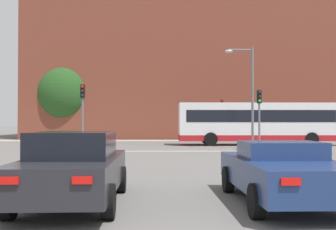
{
  "coord_description": "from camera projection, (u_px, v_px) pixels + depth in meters",
  "views": [
    {
      "loc": [
        -0.48,
        -4.0,
        1.72
      ],
      "look_at": [
        -0.01,
        28.45,
        2.31
      ],
      "focal_mm": 45.0,
      "sensor_mm": 36.0,
      "label": 1
    }
  ],
  "objects": [
    {
      "name": "stop_line_strip",
      "position": [
        170.0,
        151.0,
        25.28
      ],
      "size": [
        8.69,
        0.3,
        0.01
      ],
      "primitive_type": "cube",
      "color": "silver",
      "rests_on": "ground_plane"
    },
    {
      "name": "far_pavement",
      "position": [
        167.0,
        141.0,
        40.18
      ],
      "size": [
        69.65,
        2.5,
        0.01
      ],
      "primitive_type": "cube",
      "color": "#A09B91",
      "rests_on": "ground_plane"
    },
    {
      "name": "brick_civic_building",
      "position": [
        176.0,
        52.0,
        50.34
      ],
      "size": [
        33.31,
        15.84,
        27.09
      ],
      "color": "brown",
      "rests_on": "ground_plane"
    },
    {
      "name": "car_saloon_left",
      "position": [
        74.0,
        167.0,
        8.89
      ],
      "size": [
        2.05,
        4.79,
        1.53
      ],
      "rotation": [
        0.0,
        0.0,
        0.02
      ],
      "color": "#232328",
      "rests_on": "ground_plane"
    },
    {
      "name": "car_roadster_right",
      "position": [
        282.0,
        171.0,
        9.01
      ],
      "size": [
        2.12,
        4.75,
        1.31
      ],
      "rotation": [
        0.0,
        0.0,
        0.02
      ],
      "color": "navy",
      "rests_on": "ground_plane"
    },
    {
      "name": "bus_crossing_lead",
      "position": [
        257.0,
        123.0,
        32.2
      ],
      "size": [
        12.06,
        2.72,
        3.2
      ],
      "rotation": [
        0.0,
        0.0,
        -1.57
      ],
      "color": "silver",
      "rests_on": "ground_plane"
    },
    {
      "name": "traffic_light_near_left",
      "position": [
        83.0,
        106.0,
        25.15
      ],
      "size": [
        0.26,
        0.31,
        4.0
      ],
      "color": "slate",
      "rests_on": "ground_plane"
    },
    {
      "name": "traffic_light_near_right",
      "position": [
        259.0,
        110.0,
        25.72
      ],
      "size": [
        0.26,
        0.31,
        3.71
      ],
      "color": "slate",
      "rests_on": "ground_plane"
    },
    {
      "name": "traffic_light_far_right",
      "position": [
        222.0,
        113.0,
        39.85
      ],
      "size": [
        0.26,
        0.31,
        3.9
      ],
      "color": "slate",
      "rests_on": "ground_plane"
    },
    {
      "name": "street_lamp_junction",
      "position": [
        248.0,
        87.0,
        27.54
      ],
      "size": [
        1.88,
        0.36,
        6.65
      ],
      "color": "slate",
      "rests_on": "ground_plane"
    },
    {
      "name": "pedestrian_waiting",
      "position": [
        224.0,
        131.0,
        39.69
      ],
      "size": [
        0.46,
        0.4,
        1.62
      ],
      "rotation": [
        0.0,
        0.0,
        2.57
      ],
      "color": "#333851",
      "rests_on": "ground_plane"
    },
    {
      "name": "tree_by_building",
      "position": [
        66.0,
        94.0,
        44.52
      ],
      "size": [
        6.37,
        6.37,
        8.09
      ],
      "color": "#4C3823",
      "rests_on": "ground_plane"
    }
  ]
}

